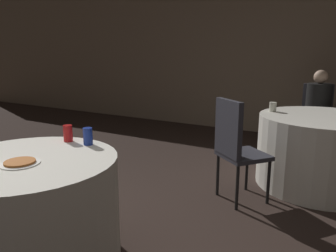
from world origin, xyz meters
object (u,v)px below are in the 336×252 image
object	(u,v)px
table_near	(33,215)
chair_far_north	(316,114)
pizza_plate_near	(20,163)
soda_can_blue	(88,136)
person_black_shirt	(317,116)
soda_can_red	(68,133)
chair_far_southwest	(235,143)
table_far	(321,151)

from	to	relation	value
table_near	chair_far_north	bearing A→B (deg)	69.74
chair_far_north	pizza_plate_near	bearing A→B (deg)	61.36
chair_far_north	soda_can_blue	bearing A→B (deg)	59.40
person_black_shirt	soda_can_red	size ratio (longest dim) A/B	9.57
chair_far_north	pizza_plate_near	distance (m)	3.78
person_black_shirt	soda_can_red	distance (m)	3.22
chair_far_southwest	person_black_shirt	world-z (taller)	person_black_shirt
soda_can_red	pizza_plate_near	bearing A→B (deg)	-75.60
table_near	chair_far_southwest	size ratio (longest dim) A/B	1.13
pizza_plate_near	soda_can_blue	bearing A→B (deg)	83.32
chair_far_southwest	chair_far_north	distance (m)	1.95
chair_far_north	table_near	bearing A→B (deg)	60.42
table_near	table_far	bearing A→B (deg)	59.03
chair_far_north	pizza_plate_near	xyz separation A→B (m)	(-1.25, -3.56, 0.18)
person_black_shirt	chair_far_north	bearing A→B (deg)	-90.00
soda_can_blue	person_black_shirt	bearing A→B (deg)	67.09
soda_can_red	chair_far_north	bearing A→B (deg)	65.78
table_far	soda_can_red	bearing A→B (deg)	-127.67
soda_can_blue	table_far	bearing A→B (deg)	55.74
chair_far_north	pizza_plate_near	size ratio (longest dim) A/B	4.25
soda_can_blue	soda_can_red	world-z (taller)	same
chair_far_north	person_black_shirt	size ratio (longest dim) A/B	0.84
chair_far_southwest	person_black_shirt	bearing A→B (deg)	111.60
table_far	soda_can_red	distance (m)	2.57
table_far	soda_can_blue	xyz separation A→B (m)	(-1.36, -2.00, 0.43)
person_black_shirt	soda_can_red	bearing A→B (deg)	54.74
chair_far_southwest	chair_far_north	xyz separation A→B (m)	(0.49, 1.89, 0.00)
chair_far_southwest	soda_can_blue	size ratio (longest dim) A/B	8.00
chair_far_southwest	person_black_shirt	size ratio (longest dim) A/B	0.84
pizza_plate_near	soda_can_red	size ratio (longest dim) A/B	1.88
table_near	chair_far_southwest	bearing A→B (deg)	63.46
person_black_shirt	table_near	bearing A→B (deg)	59.03
table_near	chair_far_north	size ratio (longest dim) A/B	1.13
table_far	chair_far_north	bearing A→B (deg)	99.32
soda_can_blue	pizza_plate_near	bearing A→B (deg)	-96.68
chair_far_north	soda_can_red	xyz separation A→B (m)	(-1.38, -3.06, 0.23)
table_near	pizza_plate_near	size ratio (longest dim) A/B	4.79
chair_far_north	soda_can_blue	xyz separation A→B (m)	(-1.19, -3.05, 0.23)
table_far	person_black_shirt	bearing A→B (deg)	99.32
table_far	chair_far_north	world-z (taller)	chair_far_north
table_near	chair_far_southwest	world-z (taller)	chair_far_southwest
chair_far_north	soda_can_red	size ratio (longest dim) A/B	8.00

